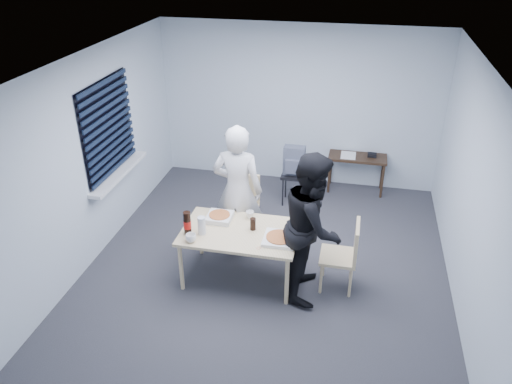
% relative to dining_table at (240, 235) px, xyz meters
% --- Properties ---
extents(room, '(5.00, 5.00, 5.00)m').
position_rel_dining_table_xyz_m(room, '(-1.91, 0.74, 0.83)').
color(room, '#2B2B2F').
rests_on(room, ground).
extents(dining_table, '(1.38, 0.88, 0.67)m').
position_rel_dining_table_xyz_m(dining_table, '(0.00, 0.00, 0.00)').
color(dining_table, beige).
rests_on(dining_table, ground).
extents(chair_far, '(0.42, 0.42, 0.89)m').
position_rel_dining_table_xyz_m(chair_far, '(-0.20, 0.97, -0.10)').
color(chair_far, beige).
rests_on(chair_far, ground).
extents(chair_right, '(0.42, 0.42, 0.89)m').
position_rel_dining_table_xyz_m(chair_right, '(1.25, 0.06, -0.10)').
color(chair_right, beige).
rests_on(chair_right, ground).
extents(person_white, '(0.65, 0.42, 1.77)m').
position_rel_dining_table_xyz_m(person_white, '(-0.17, 0.59, 0.27)').
color(person_white, silver).
rests_on(person_white, ground).
extents(person_black, '(0.47, 0.86, 1.77)m').
position_rel_dining_table_xyz_m(person_black, '(0.86, -0.05, 0.27)').
color(person_black, black).
rests_on(person_black, ground).
extents(side_table, '(0.92, 0.41, 0.61)m').
position_rel_dining_table_xyz_m(side_table, '(1.29, 2.62, -0.08)').
color(side_table, '#382919').
rests_on(side_table, ground).
extents(stool, '(0.36, 0.36, 0.50)m').
position_rel_dining_table_xyz_m(stool, '(0.35, 2.01, -0.22)').
color(stool, black).
rests_on(stool, ground).
extents(backpack, '(0.32, 0.24, 0.45)m').
position_rel_dining_table_xyz_m(backpack, '(0.35, 1.99, 0.11)').
color(backpack, slate).
rests_on(backpack, stool).
extents(pizza_box_a, '(0.30, 0.30, 0.08)m').
position_rel_dining_table_xyz_m(pizza_box_a, '(-0.31, 0.20, 0.10)').
color(pizza_box_a, white).
rests_on(pizza_box_a, dining_table).
extents(pizza_box_b, '(0.37, 0.37, 0.05)m').
position_rel_dining_table_xyz_m(pizza_box_b, '(0.49, -0.10, 0.09)').
color(pizza_box_b, white).
rests_on(pizza_box_b, dining_table).
extents(mug_a, '(0.17, 0.17, 0.10)m').
position_rel_dining_table_xyz_m(mug_a, '(-0.50, -0.34, 0.11)').
color(mug_a, white).
rests_on(mug_a, dining_table).
extents(mug_b, '(0.10, 0.10, 0.09)m').
position_rel_dining_table_xyz_m(mug_b, '(0.05, 0.31, 0.11)').
color(mug_b, white).
rests_on(mug_b, dining_table).
extents(cola_glass, '(0.07, 0.07, 0.15)m').
position_rel_dining_table_xyz_m(cola_glass, '(0.14, 0.06, 0.14)').
color(cola_glass, black).
rests_on(cola_glass, dining_table).
extents(soda_bottle, '(0.09, 0.09, 0.29)m').
position_rel_dining_table_xyz_m(soda_bottle, '(-0.59, -0.19, 0.20)').
color(soda_bottle, black).
rests_on(soda_bottle, dining_table).
extents(plastic_cups, '(0.12, 0.12, 0.22)m').
position_rel_dining_table_xyz_m(plastic_cups, '(-0.42, -0.15, 0.17)').
color(plastic_cups, silver).
rests_on(plastic_cups, dining_table).
extents(rubber_band, '(0.06, 0.06, 0.00)m').
position_rel_dining_table_xyz_m(rubber_band, '(0.29, -0.31, 0.06)').
color(rubber_band, red).
rests_on(rubber_band, dining_table).
extents(papers, '(0.31, 0.37, 0.01)m').
position_rel_dining_table_xyz_m(papers, '(1.14, 2.62, 0.00)').
color(papers, white).
rests_on(papers, side_table).
extents(black_box, '(0.15, 0.12, 0.06)m').
position_rel_dining_table_xyz_m(black_box, '(1.51, 2.65, 0.03)').
color(black_box, black).
rests_on(black_box, side_table).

